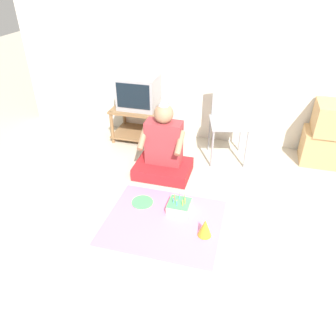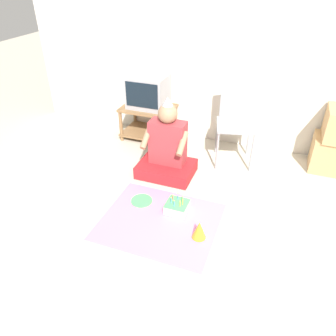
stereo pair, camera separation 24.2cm
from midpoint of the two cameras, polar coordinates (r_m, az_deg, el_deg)
The scene contains 10 objects.
ground_plane at distance 2.93m, azimuth 13.11°, elevation -13.74°, with size 16.00×16.00×0.00m, color #BCB29E.
wall_back at distance 4.07m, azimuth 20.18°, elevation 19.46°, with size 6.40×0.06×2.55m.
tv_stand at distance 4.42m, azimuth -1.83°, elevation 8.42°, with size 0.68×0.49×0.44m.
tv at distance 4.29m, azimuth -1.84°, elevation 13.17°, with size 0.49×0.40×0.41m.
folding_chair at distance 3.92m, azimuth 13.51°, elevation 8.71°, with size 0.52×0.53×0.95m.
person_seated at distance 3.61m, azimuth 1.75°, elevation 2.93°, with size 0.61×0.45×0.90m.
party_cloth at distance 3.11m, azimuth 0.81°, elevation -9.29°, with size 1.08×0.92×0.01m.
birthday_cake at distance 3.19m, azimuth 3.78°, elevation -6.82°, with size 0.21×0.21×0.17m.
party_hat_blue at distance 2.92m, azimuth 7.88°, elevation -10.69°, with size 0.13×0.13×0.17m.
paper_plate at distance 3.33m, azimuth -2.54°, elevation -5.75°, with size 0.22×0.22×0.01m.
Camera 2 is at (0.20, -2.02, 2.09)m, focal length 35.00 mm.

